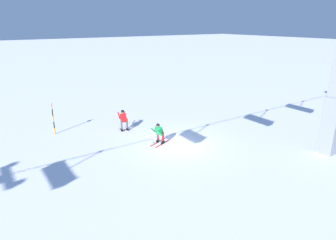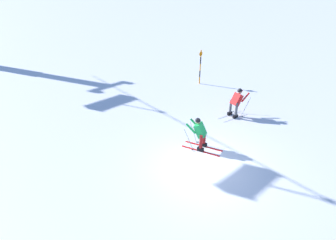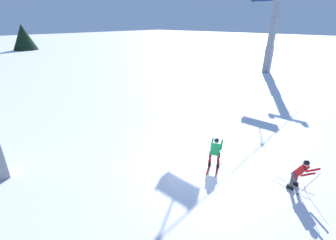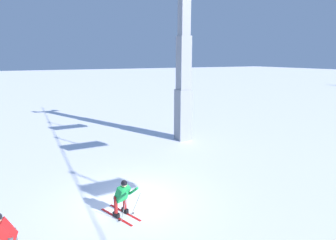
# 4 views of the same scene
# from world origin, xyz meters

# --- Properties ---
(ground_plane) EXTENTS (260.00, 260.00, 0.00)m
(ground_plane) POSITION_xyz_m (0.00, 0.00, 0.00)
(ground_plane) COLOR white
(skier_carving_main) EXTENTS (1.74, 1.13, 1.53)m
(skier_carving_main) POSITION_xyz_m (1.00, -0.70, 0.80)
(skier_carving_main) COLOR red
(skier_carving_main) RESTS_ON ground_plane
(trail_marker_pole) EXTENTS (0.07, 0.28, 2.25)m
(trail_marker_pole) POSITION_xyz_m (6.12, -6.25, 1.21)
(trail_marker_pole) COLOR orange
(trail_marker_pole) RESTS_ON ground_plane
(skier_distant_uphill) EXTENTS (0.86, 1.73, 1.62)m
(skier_distant_uphill) POSITION_xyz_m (1.77, -4.26, 0.86)
(skier_distant_uphill) COLOR white
(skier_distant_uphill) RESTS_ON ground_plane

